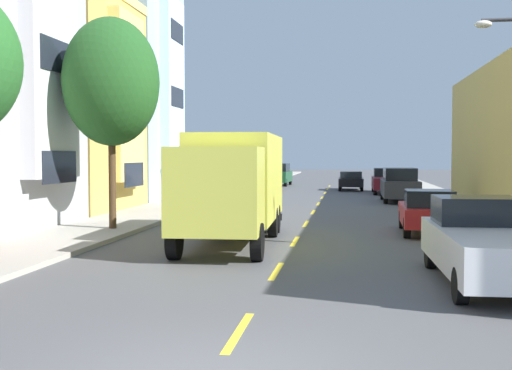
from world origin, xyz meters
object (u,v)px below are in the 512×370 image
Objects in this scene: parked_pickup_burgundy at (387,181)px; parked_hatchback_red at (428,211)px; parked_wagon_champagne at (267,181)px; parked_pickup_white at (486,243)px; moving_black_sedan at (351,180)px; delivery_box_truck at (234,181)px; parked_suv_charcoal at (400,184)px; street_tree_second at (111,82)px; parked_suv_forest at (278,174)px; parked_wagon_teal at (239,189)px.

parked_pickup_burgundy is 1.31× the size of parked_hatchback_red.
parked_wagon_champagne and parked_hatchback_red have the same top height.
parked_wagon_champagne is 0.89× the size of parked_pickup_white.
parked_pickup_burgundy is 1.18× the size of moving_black_sedan.
parked_pickup_white is at bearing -39.37° from delivery_box_truck.
moving_black_sedan is (-2.47, 26.17, -0.01)m from parked_hatchback_red.
parked_wagon_champagne is at bearing 134.52° from parked_suv_charcoal.
delivery_box_truck is 1.96× the size of parked_hatchback_red.
street_tree_second reaches higher than delivery_box_truck.
parked_wagon_teal is at bearing -89.66° from parked_suv_forest.
parked_wagon_teal is (-8.78, 20.48, -0.02)m from parked_pickup_white.
parked_hatchback_red reaches higher than moving_black_sedan.
parked_wagon_teal is 0.97× the size of parked_suv_forest.
delivery_box_truck is 1.66× the size of parked_suv_charcoal.
delivery_box_truck is 1.49× the size of parked_pickup_white.
delivery_box_truck reaches higher than moving_black_sedan.
parked_suv_forest reaches higher than parked_wagon_champagne.
parked_pickup_white is 30.85m from parked_pickup_burgundy.
parked_pickup_burgundy is at bearing 90.34° from parked_pickup_white.
parked_suv_forest is at bearing 116.51° from parked_suv_charcoal.
parked_wagon_champagne is at bearing 89.50° from parked_wagon_teal.
parked_wagon_champagne is (-2.42, 26.55, -1.07)m from delivery_box_truck.
delivery_box_truck is at bearing -109.60° from parked_suv_charcoal.
moving_black_sedan is at bearing 103.15° from parked_suv_charcoal.
parked_suv_charcoal reaches higher than moving_black_sedan.
street_tree_second is at bearing -95.04° from parked_wagon_champagne.
delivery_box_truck is 15.58m from parked_wagon_teal.
parked_pickup_white is (8.69, -31.69, 0.02)m from parked_wagon_champagne.
street_tree_second reaches higher than parked_suv_charcoal.
parked_wagon_teal is (-0.10, -11.21, 0.00)m from parked_wagon_champagne.
street_tree_second is 34.02m from parked_suv_forest.
parked_hatchback_red is at bearing -70.13° from parked_wagon_champagne.
parked_wagon_teal is 1.05× the size of moving_black_sedan.
moving_black_sedan is (-2.69, 11.52, -0.24)m from parked_suv_charcoal.
parked_pickup_burgundy is 1.12× the size of parked_wagon_teal.
parked_suv_charcoal is at bearing 55.41° from street_tree_second.
street_tree_second is 1.51× the size of parked_wagon_champagne.
moving_black_sedan is (3.61, 29.20, -1.13)m from delivery_box_truck.
parked_pickup_white is at bearing -77.67° from parked_suv_forest.
delivery_box_truck is 29.45m from moving_black_sedan.
street_tree_second is 1.60× the size of moving_black_sedan.
parked_wagon_teal is 1.17× the size of parked_hatchback_red.
parked_pickup_white is at bearing -85.57° from moving_black_sedan.
parked_pickup_burgundy is at bearing 65.86° from street_tree_second.
parked_wagon_teal is at bearing -90.50° from parked_wagon_champagne.
parked_wagon_teal reaches higher than moving_black_sedan.
moving_black_sedan is at bearing 125.27° from parked_pickup_burgundy.
parked_pickup_white is at bearing -88.69° from parked_hatchback_red.
street_tree_second is at bearing -173.88° from parked_hatchback_red.
street_tree_second is 1.48× the size of parked_suv_forest.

